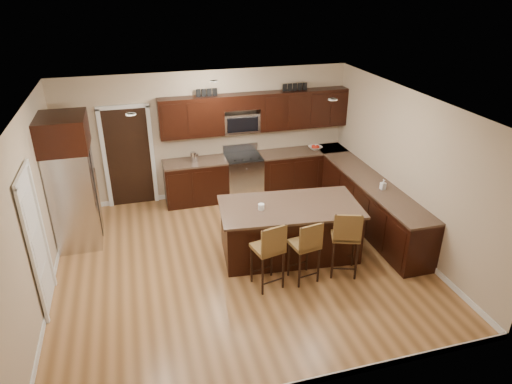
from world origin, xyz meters
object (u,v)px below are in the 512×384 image
object	(u,v)px
range	(243,176)
island	(289,231)
stool_left	(270,249)
refrigerator	(72,181)
stool_mid	(307,245)
stool_right	(346,236)

from	to	relation	value
range	island	world-z (taller)	range
stool_left	refrigerator	xyz separation A→B (m)	(-2.89, 2.22, 0.51)
stool_left	stool_mid	size ratio (longest dim) A/B	1.05
stool_left	stool_mid	world-z (taller)	stool_left
range	refrigerator	size ratio (longest dim) A/B	0.47
stool_left	stool_mid	bearing A→B (deg)	-12.40
stool_right	refrigerator	size ratio (longest dim) A/B	0.49
stool_left	stool_right	distance (m)	1.24
range	stool_mid	bearing A→B (deg)	-86.82
range	stool_left	bearing A→B (deg)	-97.19
stool_right	refrigerator	world-z (taller)	refrigerator
stool_mid	stool_right	world-z (taller)	stool_right
range	stool_mid	distance (m)	3.27
range	island	xyz separation A→B (m)	(0.20, -2.42, -0.04)
stool_left	stool_right	size ratio (longest dim) A/B	0.97
range	stool_mid	size ratio (longest dim) A/B	1.04
refrigerator	stool_right	bearing A→B (deg)	-28.22
range	stool_mid	world-z (taller)	range
range	stool_right	size ratio (longest dim) A/B	0.96
island	stool_left	distance (m)	1.08
island	refrigerator	bearing A→B (deg)	164.63
stool_mid	refrigerator	xyz separation A→B (m)	(-3.48, 2.21, 0.54)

